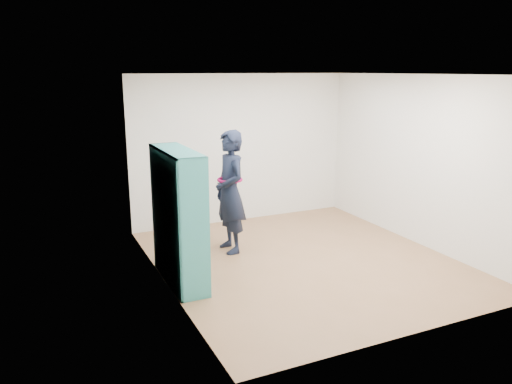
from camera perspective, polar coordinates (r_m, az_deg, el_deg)
name	(u,v)px	position (r m, az deg, el deg)	size (l,w,h in m)	color
floor	(304,261)	(7.25, 5.52, -7.80)	(4.50, 4.50, 0.00)	olive
ceiling	(309,74)	(6.74, 6.05, 13.21)	(4.50, 4.50, 0.00)	white
wall_left	(163,186)	(6.13, -10.57, 0.73)	(0.02, 4.50, 2.60)	white
wall_right	(419,161)	(8.07, 18.14, 3.41)	(0.02, 4.50, 2.60)	white
wall_back	(242,149)	(8.86, -1.64, 4.97)	(4.00, 0.02, 2.60)	white
wall_front	(424,214)	(5.13, 18.62, -2.35)	(4.00, 0.02, 2.60)	white
bookshelf	(177,220)	(6.34, -9.02, -3.14)	(0.38, 1.29, 1.71)	teal
person	(230,192)	(7.35, -2.99, 0.02)	(0.46, 0.68, 1.82)	black
smartphone	(218,184)	(7.34, -4.35, 0.94)	(0.02, 0.11, 0.14)	silver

